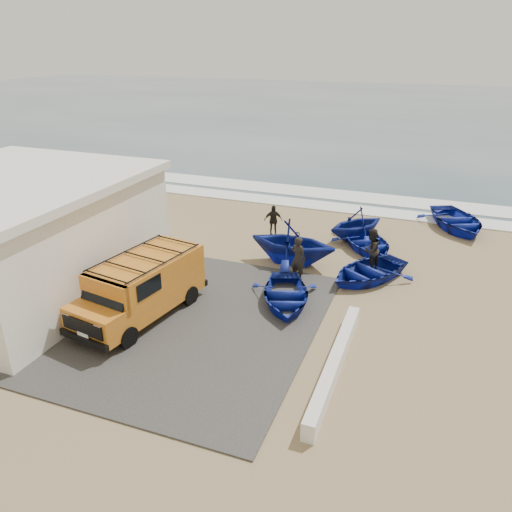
% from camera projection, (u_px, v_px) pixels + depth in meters
% --- Properties ---
extents(ground, '(160.00, 160.00, 0.00)m').
position_uv_depth(ground, '(220.00, 296.00, 18.65)').
color(ground, '#947C56').
extents(slab, '(12.00, 10.00, 0.05)m').
position_uv_depth(slab, '(145.00, 312.00, 17.57)').
color(slab, '#413E3C').
rests_on(slab, ground).
extents(ocean, '(180.00, 88.00, 0.01)m').
position_uv_depth(ocean, '(394.00, 110.00, 66.63)').
color(ocean, '#385166').
rests_on(ocean, ground).
extents(surf_line, '(180.00, 1.60, 0.06)m').
position_uv_depth(surf_line, '(306.00, 204.00, 28.92)').
color(surf_line, white).
rests_on(surf_line, ground).
extents(surf_wash, '(180.00, 2.20, 0.04)m').
position_uv_depth(surf_wash, '(316.00, 193.00, 31.06)').
color(surf_wash, white).
rests_on(surf_wash, ground).
extents(building, '(8.40, 9.40, 4.30)m').
position_uv_depth(building, '(12.00, 235.00, 18.49)').
color(building, white).
rests_on(building, ground).
extents(parapet, '(0.35, 6.00, 0.55)m').
position_uv_depth(parapet, '(335.00, 364.00, 14.35)').
color(parapet, silver).
rests_on(parapet, ground).
extents(van, '(2.78, 5.28, 2.15)m').
position_uv_depth(van, '(142.00, 285.00, 16.94)').
color(van, orange).
rests_on(van, ground).
extents(boat_near_left, '(3.50, 4.11, 0.72)m').
position_uv_depth(boat_near_left, '(285.00, 295.00, 17.97)').
color(boat_near_left, navy).
rests_on(boat_near_left, ground).
extents(boat_near_right, '(4.23, 4.53, 0.76)m').
position_uv_depth(boat_near_right, '(368.00, 271.00, 19.79)').
color(boat_near_right, navy).
rests_on(boat_near_right, ground).
extents(boat_mid_left, '(3.89, 3.41, 1.95)m').
position_uv_depth(boat_mid_left, '(292.00, 242.00, 21.01)').
color(boat_mid_left, navy).
rests_on(boat_mid_left, ground).
extents(boat_mid_right, '(4.10, 4.36, 0.74)m').
position_uv_depth(boat_mid_right, '(367.00, 242.00, 22.58)').
color(boat_mid_right, navy).
rests_on(boat_mid_right, ground).
extents(boat_far_left, '(3.96, 4.03, 1.61)m').
position_uv_depth(boat_far_left, '(356.00, 224.00, 23.57)').
color(boat_far_left, navy).
rests_on(boat_far_left, ground).
extents(boat_far_right, '(4.56, 5.18, 0.89)m').
position_uv_depth(boat_far_right, '(457.00, 220.00, 25.07)').
color(boat_far_right, navy).
rests_on(boat_far_right, ground).
extents(fisherman_front, '(0.77, 0.63, 1.82)m').
position_uv_depth(fisherman_front, '(298.00, 258.00, 19.63)').
color(fisherman_front, black).
rests_on(fisherman_front, ground).
extents(fisherman_middle, '(0.96, 1.07, 1.80)m').
position_uv_depth(fisherman_middle, '(371.00, 250.00, 20.44)').
color(fisherman_middle, black).
rests_on(fisherman_middle, ground).
extents(fisherman_back, '(0.97, 0.73, 1.52)m').
position_uv_depth(fisherman_back, '(273.00, 220.00, 24.14)').
color(fisherman_back, black).
rests_on(fisherman_back, ground).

